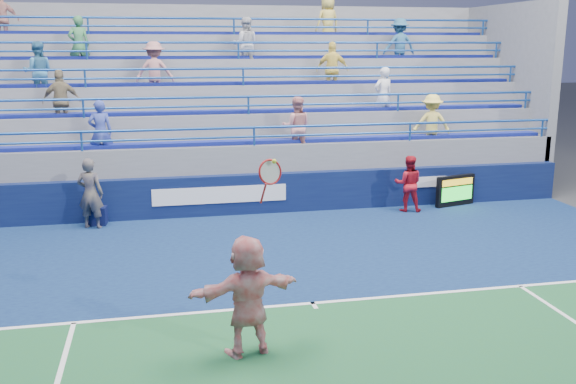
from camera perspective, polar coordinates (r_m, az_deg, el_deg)
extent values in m
plane|color=#333538|center=(11.67, 2.22, -9.94)|extent=(120.00, 120.00, 0.00)
cube|color=#0E204A|center=(13.67, -0.01, -6.40)|extent=(18.00, 8.40, 0.02)
cube|color=white|center=(11.66, 2.22, -9.84)|extent=(11.00, 0.10, 0.01)
cube|color=white|center=(11.57, 2.34, -10.03)|extent=(0.08, 0.30, 0.01)
cube|color=#0B133D|center=(17.58, -2.86, -0.16)|extent=(18.00, 0.30, 1.10)
cube|color=white|center=(17.30, -6.06, -0.27)|extent=(3.60, 0.02, 0.45)
cube|color=white|center=(18.89, 12.98, 0.91)|extent=(1.80, 0.02, 0.30)
cube|color=slate|center=(20.44, -4.15, 1.69)|extent=(18.00, 5.60, 1.10)
cube|color=slate|center=(20.37, -4.17, 2.72)|extent=(18.00, 5.60, 1.85)
cube|color=navy|center=(17.91, -3.21, 4.48)|extent=(17.40, 0.45, 0.10)
cylinder|color=#1C4C99|center=(17.46, -3.03, 5.75)|extent=(18.00, 0.07, 0.07)
cube|color=slate|center=(20.80, -4.37, 3.98)|extent=(18.00, 4.60, 2.60)
cube|color=navy|center=(18.80, -3.70, 7.18)|extent=(17.40, 0.45, 0.10)
cylinder|color=#1C4C99|center=(18.37, -3.54, 8.46)|extent=(18.00, 0.07, 0.07)
cube|color=slate|center=(21.23, -4.57, 5.18)|extent=(18.00, 3.60, 3.35)
cube|color=navy|center=(19.73, -4.15, 9.63)|extent=(17.40, 0.45, 0.10)
cylinder|color=#1C4C99|center=(19.31, -4.01, 10.90)|extent=(18.00, 0.07, 0.07)
cube|color=slate|center=(21.68, -4.75, 6.34)|extent=(18.00, 2.60, 4.10)
cube|color=navy|center=(20.69, -4.57, 11.86)|extent=(17.40, 0.45, 0.10)
cylinder|color=#1C4C99|center=(20.29, -4.44, 13.11)|extent=(18.00, 0.07, 0.07)
cube|color=slate|center=(22.13, -4.93, 7.45)|extent=(18.00, 1.60, 4.85)
cube|color=navy|center=(21.68, -4.95, 13.88)|extent=(17.40, 0.45, 0.10)
cylinder|color=#1C4C99|center=(21.30, -4.84, 15.11)|extent=(18.00, 0.07, 0.07)
imported|color=#334199|center=(17.73, -16.33, 5.13)|extent=(0.64, 0.44, 1.70)
imported|color=#2B6083|center=(22.04, 9.87, 12.77)|extent=(1.12, 0.68, 1.70)
imported|color=white|center=(19.79, 8.45, 8.46)|extent=(0.70, 0.54, 1.70)
imported|color=#FFE463|center=(19.37, 12.63, 5.97)|extent=(1.21, 0.86, 1.70)
imported|color=teal|center=(19.79, -21.32, 9.91)|extent=(0.86, 0.69, 1.70)
imported|color=#E3CA58|center=(22.31, 3.56, 14.86)|extent=(0.94, 0.74, 1.70)
imported|color=tan|center=(21.98, -24.07, 13.82)|extent=(1.01, 0.45, 1.70)
imported|color=#FDE162|center=(20.29, 3.97, 10.80)|extent=(1.07, 0.64, 1.70)
imported|color=tan|center=(19.54, -11.76, 10.48)|extent=(1.15, 0.73, 1.70)
imported|color=#DA8D8D|center=(18.09, 0.75, 5.80)|extent=(0.94, 0.80, 1.70)
imported|color=#847558|center=(18.75, -19.48, 7.62)|extent=(1.04, 0.52, 1.70)
imported|color=#377A48|center=(20.63, -18.08, 12.33)|extent=(0.69, 0.52, 1.70)
imported|color=silver|center=(20.73, -3.80, 12.92)|extent=(0.92, 0.77, 1.70)
cube|color=black|center=(18.99, 14.64, 0.11)|extent=(1.29, 0.48, 0.90)
cube|color=gold|center=(18.86, 14.79, 0.85)|extent=(1.10, 0.02, 0.18)
cube|color=#19E533|center=(18.94, 14.73, -0.15)|extent=(1.10, 0.02, 0.40)
cube|color=#0C133D|center=(17.26, -16.58, -2.02)|extent=(0.52, 0.52, 0.47)
cube|color=#0C133D|center=(17.36, -16.61, -0.50)|extent=(0.48, 0.10, 0.37)
imported|color=white|center=(9.61, -3.61, -9.18)|extent=(1.79, 0.91, 1.85)
torus|color=#B31617|center=(9.13, -1.60, 1.79)|extent=(0.38, 0.22, 0.37)
cylinder|color=#B31617|center=(9.17, -2.20, -0.12)|extent=(0.08, 0.21, 0.34)
sphere|color=yellow|center=(9.06, -1.24, 2.74)|extent=(0.07, 0.07, 0.07)
imported|color=#141537|center=(16.79, -17.16, -0.13)|extent=(0.76, 0.62, 1.80)
imported|color=#AF1421|center=(18.03, 10.65, 0.73)|extent=(0.91, 0.80, 1.57)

